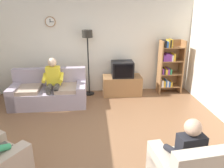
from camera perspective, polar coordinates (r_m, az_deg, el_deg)
ground_plane at (r=4.27m, az=-3.72°, el=-14.60°), size 12.00×12.00×0.00m
back_wall_assembly at (r=6.28m, az=-4.71°, el=9.99°), size 6.20×0.17×2.70m
couch at (r=5.80m, az=-16.44°, el=-2.27°), size 1.91×0.90×0.90m
tv_stand at (r=6.22m, az=2.69°, el=-0.33°), size 1.10×0.56×0.55m
tv at (r=6.04m, az=2.79°, el=4.03°), size 0.60×0.49×0.44m
bookshelf at (r=6.45m, az=14.94°, el=4.71°), size 0.68×0.36×1.59m
floor_lamp at (r=5.96m, az=-6.53°, el=10.37°), size 0.28×0.28×1.85m
person_on_couch at (r=5.54m, az=-15.49°, el=1.04°), size 0.51×0.54×1.24m
person_in_right_armchair at (r=3.15m, az=19.12°, el=-16.47°), size 0.54×0.57×1.12m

